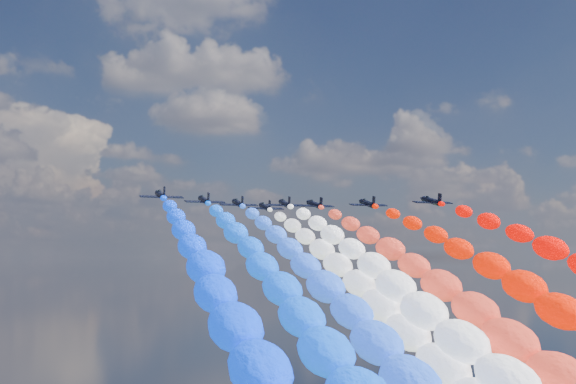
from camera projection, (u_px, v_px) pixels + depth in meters
name	position (u px, v px, depth m)	size (l,w,h in m)	color
jet_0	(161.00, 195.00, 145.86)	(8.13, 10.90, 2.40)	black
trail_0	(226.00, 331.00, 81.79)	(6.84, 127.83, 43.98)	#0633F8
jet_1	(204.00, 200.00, 158.90)	(8.13, 10.90, 2.40)	black
trail_1	(290.00, 321.00, 94.84)	(6.84, 127.83, 43.98)	blue
jet_2	(238.00, 203.00, 168.01)	(8.13, 10.90, 2.40)	black
trail_2	(337.00, 315.00, 103.95)	(6.84, 127.83, 43.98)	blue
jet_3	(285.00, 204.00, 169.27)	(8.13, 10.90, 2.40)	black
trail_3	(411.00, 314.00, 105.20)	(6.84, 127.83, 43.98)	white
jet_4	(265.00, 207.00, 180.03)	(8.13, 10.90, 2.40)	black
trail_4	(369.00, 309.00, 115.97)	(6.84, 127.83, 43.98)	white
jet_5	(315.00, 204.00, 171.50)	(8.13, 10.90, 2.40)	black
trail_5	(456.00, 313.00, 107.44)	(6.84, 127.83, 43.98)	red
jet_6	(367.00, 204.00, 168.48)	(8.13, 10.90, 2.40)	black
trail_6	(545.00, 315.00, 104.42)	(6.84, 127.83, 43.98)	red
jet_7	(431.00, 201.00, 160.94)	(8.13, 10.90, 2.40)	black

